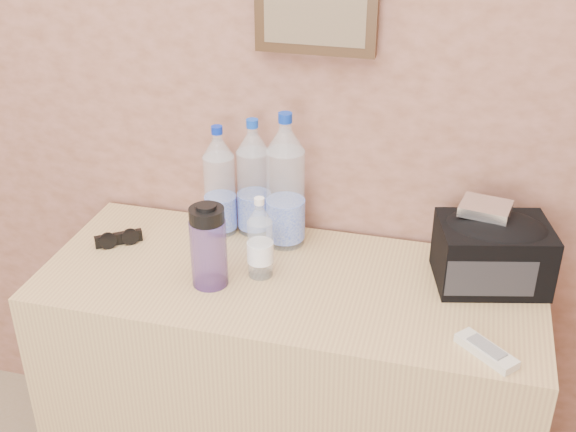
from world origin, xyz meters
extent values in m
plane|color=#AE7569|center=(0.00, 2.00, 1.35)|extent=(4.00, 0.00, 4.00)
cube|color=#9E7958|center=(0.22, 1.72, 0.39)|extent=(1.25, 0.52, 0.78)
cylinder|color=silver|center=(-0.03, 1.90, 0.91)|extent=(0.08, 0.08, 0.27)
cylinder|color=#0A28AB|center=(-0.03, 1.90, 1.08)|extent=(0.03, 0.03, 0.02)
cylinder|color=silver|center=(0.06, 1.93, 0.92)|extent=(0.09, 0.09, 0.29)
cylinder|color=#1043BD|center=(0.06, 1.93, 1.09)|extent=(0.03, 0.03, 0.02)
cylinder|color=silver|center=(0.16, 1.89, 0.94)|extent=(0.10, 0.10, 0.32)
cylinder|color=#0D32A8|center=(0.16, 1.89, 1.13)|extent=(0.04, 0.04, 0.02)
cylinder|color=silver|center=(0.14, 1.72, 0.87)|extent=(0.06, 0.06, 0.19)
cylinder|color=white|center=(0.14, 1.72, 0.99)|extent=(0.02, 0.02, 0.02)
cylinder|color=#563682|center=(0.03, 1.65, 0.86)|extent=(0.09, 0.09, 0.17)
cylinder|color=black|center=(0.03, 1.65, 0.97)|extent=(0.08, 0.08, 0.04)
cube|color=silver|center=(0.69, 1.54, 0.79)|extent=(0.14, 0.13, 0.02)
cube|color=silver|center=(0.66, 1.85, 0.97)|extent=(0.13, 0.11, 0.02)
camera|label=1|loc=(0.59, 0.26, 1.77)|focal=45.00mm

